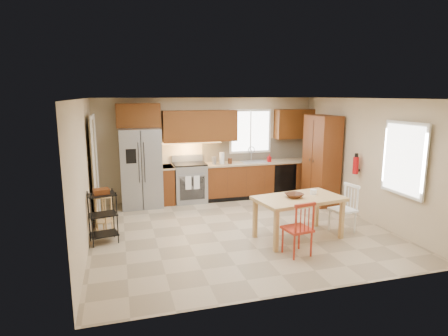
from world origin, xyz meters
TOP-DOWN VIEW (x-y plane):
  - floor at (0.00, 0.00)m, footprint 5.50×5.50m
  - ceiling at (0.00, 0.00)m, footprint 5.50×5.00m
  - wall_back at (0.00, 2.50)m, footprint 5.50×0.02m
  - wall_front at (0.00, -2.50)m, footprint 5.50×0.02m
  - wall_left at (-2.75, 0.00)m, footprint 0.02×5.00m
  - wall_right at (2.75, 0.00)m, footprint 0.02×5.00m
  - refrigerator at (-1.70, 2.12)m, footprint 0.92×0.75m
  - range_stove at (-0.55, 2.19)m, footprint 0.76×0.63m
  - base_cabinet_narrow at (-1.10, 2.20)m, footprint 0.30×0.60m
  - base_cabinet_run at (1.29, 2.20)m, footprint 2.92×0.60m
  - dishwasher at (1.85, 1.91)m, footprint 0.60×0.02m
  - backsplash at (1.29, 2.48)m, footprint 2.92×0.03m
  - upper_over_fridge at (-1.70, 2.33)m, footprint 1.00×0.35m
  - upper_left_block at (-0.25, 2.33)m, footprint 1.80×0.35m
  - upper_right_block at (2.25, 2.33)m, footprint 1.00×0.35m
  - window_back at (1.10, 2.48)m, footprint 1.12×0.04m
  - sink at (1.10, 2.20)m, footprint 0.62×0.46m
  - undercab_glow at (-0.55, 2.30)m, footprint 1.60×0.30m
  - soap_bottle at (1.48, 2.10)m, footprint 0.09×0.09m
  - paper_towel at (0.25, 2.15)m, footprint 0.12×0.12m
  - canister_steel at (0.05, 2.15)m, footprint 0.11×0.11m
  - canister_wood at (0.45, 2.12)m, footprint 0.10×0.10m
  - pantry at (2.43, 1.20)m, footprint 0.50×0.95m
  - fire_extinguisher at (2.63, 0.15)m, footprint 0.12×0.12m
  - window_right at (2.68, -1.15)m, footprint 0.04×1.02m
  - doorway at (-2.67, 1.30)m, footprint 0.04×0.95m
  - dining_table at (0.89, -0.70)m, footprint 1.66×1.09m
  - chair_red at (0.54, -1.35)m, footprint 0.48×0.48m
  - chair_white at (1.84, -0.65)m, footprint 0.48×0.48m
  - table_bowl at (0.79, -0.70)m, footprint 0.36×0.36m
  - table_jar at (1.23, -0.60)m, footprint 0.13×0.13m
  - bar_stool at (-2.50, 0.59)m, footprint 0.37×0.37m
  - utility_cart at (-2.50, 0.05)m, footprint 0.53×0.45m

SIDE VIEW (x-z plane):
  - floor at x=0.00m, z-range 0.00..0.00m
  - bar_stool at x=-2.50m, z-range 0.00..0.73m
  - dining_table at x=0.89m, z-range 0.00..0.75m
  - base_cabinet_narrow at x=-1.10m, z-range 0.00..0.90m
  - base_cabinet_run at x=1.29m, z-range 0.00..0.90m
  - dishwasher at x=1.85m, z-range 0.06..0.84m
  - chair_red at x=0.54m, z-range 0.00..0.91m
  - chair_white at x=1.84m, z-range 0.00..0.91m
  - range_stove at x=-0.55m, z-range 0.00..0.92m
  - utility_cart at x=-2.50m, z-range 0.00..0.92m
  - table_bowl at x=0.79m, z-range 0.72..0.80m
  - table_jar at x=1.23m, z-range 0.73..0.86m
  - sink at x=1.10m, z-range 0.78..0.94m
  - refrigerator at x=-1.70m, z-range 0.00..1.82m
  - canister_wood at x=0.45m, z-range 0.90..1.04m
  - canister_steel at x=0.05m, z-range 0.90..1.08m
  - soap_bottle at x=1.48m, z-range 0.90..1.09m
  - paper_towel at x=0.25m, z-range 0.90..1.18m
  - pantry at x=2.43m, z-range 0.00..2.10m
  - doorway at x=-2.67m, z-range 0.00..2.10m
  - fire_extinguisher at x=2.63m, z-range 0.92..1.28m
  - backsplash at x=1.29m, z-range 0.90..1.45m
  - wall_back at x=0.00m, z-range 0.00..2.50m
  - wall_front at x=0.00m, z-range 0.00..2.50m
  - wall_left at x=-2.75m, z-range 0.00..2.50m
  - wall_right at x=2.75m, z-range 0.00..2.50m
  - undercab_glow at x=-0.55m, z-range 1.43..1.43m
  - window_right at x=2.68m, z-range 0.79..2.11m
  - window_back at x=1.10m, z-range 1.09..2.21m
  - upper_left_block at x=-0.25m, z-range 1.45..2.20m
  - upper_right_block at x=2.25m, z-range 1.45..2.20m
  - upper_over_fridge at x=-1.70m, z-range 1.83..2.38m
  - ceiling at x=0.00m, z-range 2.49..2.51m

